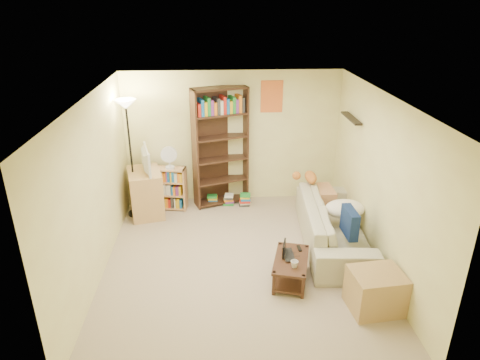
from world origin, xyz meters
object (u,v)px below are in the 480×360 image
at_px(tall_bookshelf, 220,145).
at_px(television, 143,160).
at_px(mug, 294,264).
at_px(end_cabinet, 375,291).
at_px(coffee_table, 291,267).
at_px(laptop, 292,255).
at_px(desk_fan, 169,157).
at_px(tabby_cat, 308,177).
at_px(sofa, 333,224).
at_px(floor_lamp, 128,125).
at_px(short_bookshelf, 169,188).
at_px(tv_stand, 146,193).
at_px(side_table, 317,204).

bearing_deg(tall_bookshelf, television, 176.64).
bearing_deg(mug, tall_bookshelf, 108.41).
xyz_separation_m(television, end_cabinet, (3.26, -2.82, -0.79)).
relative_size(coffee_table, end_cabinet, 1.41).
xyz_separation_m(laptop, desk_fan, (-1.86, 2.26, 0.68)).
relative_size(tabby_cat, tall_bookshelf, 0.24).
height_order(television, tall_bookshelf, tall_bookshelf).
bearing_deg(sofa, floor_lamp, 73.96).
relative_size(sofa, short_bookshelf, 2.97).
xyz_separation_m(mug, tall_bookshelf, (-0.92, 2.76, 0.77)).
relative_size(mug, floor_lamp, 0.07).
xyz_separation_m(tv_stand, floor_lamp, (-0.19, -0.01, 1.28)).
distance_m(coffee_table, desk_fan, 3.08).
bearing_deg(tall_bookshelf, short_bookshelf, 172.32).
bearing_deg(laptop, mug, 175.83).
bearing_deg(tall_bookshelf, tabby_cat, -42.53).
relative_size(coffee_table, side_table, 1.47).
height_order(sofa, television, television).
bearing_deg(side_table, mug, -111.29).
bearing_deg(sofa, desk_fan, 67.07).
distance_m(coffee_table, short_bookshelf, 3.03).
bearing_deg(short_bookshelf, tall_bookshelf, 19.93).
bearing_deg(sofa, coffee_table, 142.51).
relative_size(tv_stand, end_cabinet, 1.31).
xyz_separation_m(tabby_cat, end_cabinet, (0.36, -2.52, -0.52)).
xyz_separation_m(side_table, end_cabinet, (0.20, -2.39, -0.04)).
bearing_deg(side_table, desk_fan, 167.50).
relative_size(mug, side_table, 0.23).
height_order(coffee_table, laptop, laptop).
xyz_separation_m(mug, television, (-2.29, 2.38, 0.64)).
distance_m(coffee_table, floor_lamp, 3.61).
distance_m(tv_stand, television, 0.64).
xyz_separation_m(mug, side_table, (0.76, 1.95, -0.10)).
xyz_separation_m(sofa, laptop, (-0.82, -0.88, 0.03)).
relative_size(television, short_bookshelf, 0.93).
bearing_deg(end_cabinet, side_table, 94.88).
bearing_deg(end_cabinet, laptop, 142.97).
distance_m(mug, floor_lamp, 3.67).
xyz_separation_m(tabby_cat, desk_fan, (-2.45, 0.44, 0.27)).
bearing_deg(sofa, side_table, 9.95).
bearing_deg(side_table, sofa, -84.17).
height_order(tv_stand, side_table, tv_stand).
height_order(coffee_table, desk_fan, desk_fan).
bearing_deg(side_table, floor_lamp, 172.50).
xyz_separation_m(desk_fan, end_cabinet, (2.81, -2.97, -0.78)).
xyz_separation_m(tabby_cat, laptop, (-0.58, -1.81, -0.41)).
xyz_separation_m(tv_stand, tall_bookshelf, (1.37, 0.37, 0.76)).
distance_m(tv_stand, end_cabinet, 4.31).
height_order(mug, end_cabinet, end_cabinet).
height_order(television, end_cabinet, television).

